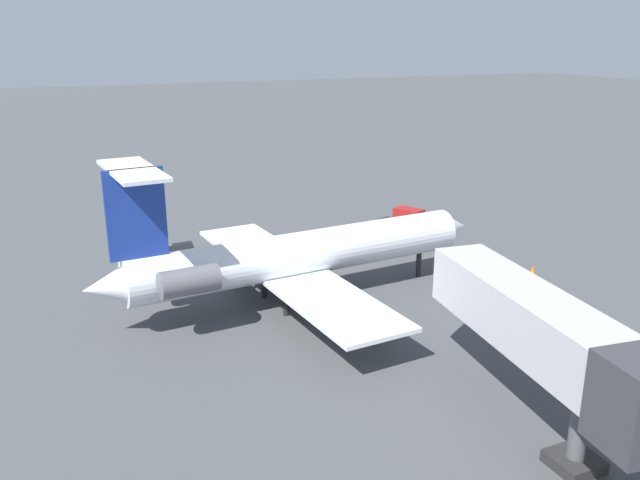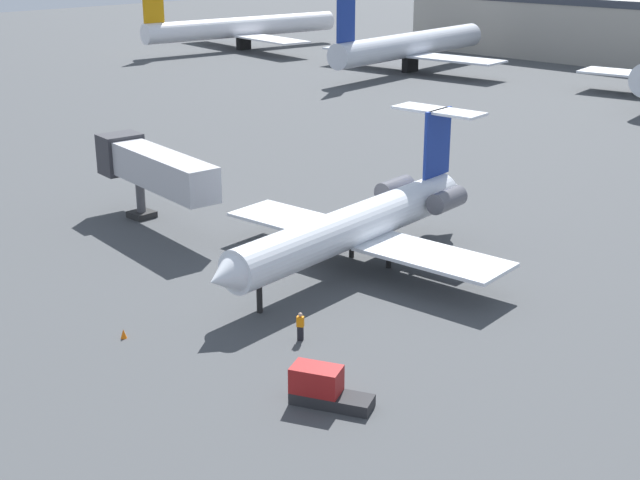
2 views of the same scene
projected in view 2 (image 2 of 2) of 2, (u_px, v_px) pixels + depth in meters
The scene contains 8 objects.
ground_plane at pixel (325, 254), 62.72m from camera, with size 400.00×400.00×0.10m, color #424447.
regional_jet at pixel (360, 222), 59.10m from camera, with size 21.64×26.28×9.47m.
jet_bridge at pixel (150, 167), 67.55m from camera, with size 14.49×4.68×6.27m.
ground_crew_marshaller at pixel (300, 326), 49.10m from camera, with size 0.48×0.43×1.69m.
baggage_tug_lead at pixel (323, 388), 42.52m from camera, with size 4.22×2.91×1.90m.
traffic_cone_near at pixel (124, 334), 49.55m from camera, with size 0.36×0.36×0.55m.
parked_airliner_west_end at pixel (242, 28), 168.31m from camera, with size 35.43×41.71×13.12m.
parked_airliner_west_mid at pixel (410, 46), 141.43m from camera, with size 32.24×38.13×13.27m.
Camera 2 is at (40.79, -42.41, 21.68)m, focal length 49.55 mm.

